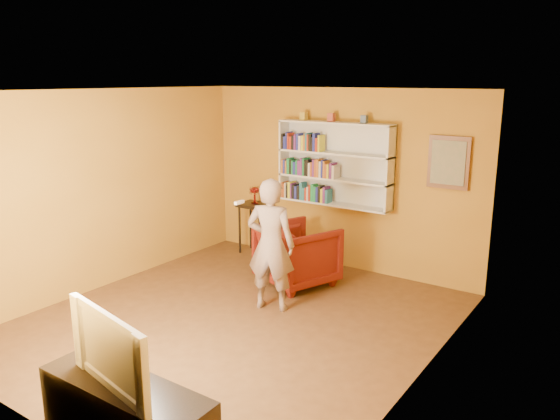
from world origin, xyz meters
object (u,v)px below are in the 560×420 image
object	(u,v)px
bookshelf	(336,164)
ruby_lustre	(255,192)
console_table	(255,212)
person	(271,245)
armchair	(298,254)
tv_cabinet	(127,416)
television	(122,347)

from	to	relation	value
bookshelf	ruby_lustre	xyz separation A→B (m)	(-1.40, -0.16, -0.56)
bookshelf	console_table	xyz separation A→B (m)	(-1.40, -0.16, -0.90)
person	armchair	bearing A→B (deg)	-95.62
bookshelf	person	xyz separation A→B (m)	(0.12, -1.85, -0.76)
bookshelf	tv_cabinet	size ratio (longest dim) A/B	1.17
bookshelf	ruby_lustre	bearing A→B (deg)	-173.50
console_table	armchair	size ratio (longest dim) A/B	0.89
bookshelf	television	xyz separation A→B (m)	(0.74, -4.66, -0.73)
person	bookshelf	bearing A→B (deg)	-103.22
person	television	world-z (taller)	person
tv_cabinet	person	bearing A→B (deg)	102.45
armchair	bookshelf	bearing A→B (deg)	-72.86
bookshelf	armchair	world-z (taller)	bookshelf
armchair	television	xyz separation A→B (m)	(0.80, -3.71, 0.43)
ruby_lustre	tv_cabinet	bearing A→B (deg)	-64.53
console_table	person	xyz separation A→B (m)	(1.52, -1.69, 0.14)
armchair	tv_cabinet	world-z (taller)	armchair
armchair	ruby_lustre	bearing A→B (deg)	-9.69
ruby_lustre	tv_cabinet	world-z (taller)	ruby_lustre
bookshelf	tv_cabinet	xyz separation A→B (m)	(0.74, -4.66, -1.32)
console_table	tv_cabinet	bearing A→B (deg)	-64.53
tv_cabinet	console_table	bearing A→B (deg)	115.47
bookshelf	ruby_lustre	distance (m)	1.52
ruby_lustre	armchair	xyz separation A→B (m)	(1.34, -0.79, -0.60)
person	television	size ratio (longest dim) A/B	1.55
console_table	person	world-z (taller)	person
bookshelf	console_table	bearing A→B (deg)	-173.50
console_table	armchair	world-z (taller)	armchair
armchair	tv_cabinet	distance (m)	3.80
armchair	person	xyz separation A→B (m)	(0.18, -0.90, 0.40)
television	tv_cabinet	bearing A→B (deg)	0.00
ruby_lustre	tv_cabinet	size ratio (longest dim) A/B	0.18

